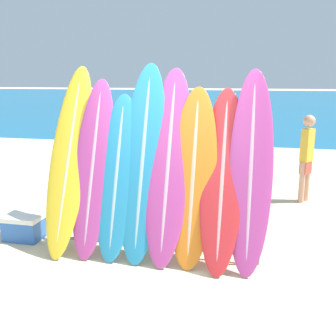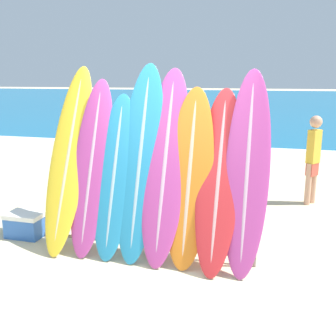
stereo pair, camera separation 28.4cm
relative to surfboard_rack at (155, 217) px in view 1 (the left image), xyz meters
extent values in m
plane|color=beige|center=(-0.01, -0.58, -0.51)|extent=(160.00, 160.00, 0.00)
cube|color=#146693|center=(-0.01, 37.96, -0.51)|extent=(120.00, 60.00, 0.00)
cube|color=white|center=(-0.01, 8.26, -0.51)|extent=(120.00, 0.60, 0.01)
cylinder|color=gray|center=(-1.31, 0.00, -0.04)|extent=(0.04, 0.04, 0.95)
cylinder|color=gray|center=(1.31, 0.00, -0.04)|extent=(0.04, 0.04, 0.95)
cylinder|color=gray|center=(0.00, 0.00, 0.42)|extent=(2.66, 0.04, 0.04)
cylinder|color=gray|center=(0.00, 0.00, -0.39)|extent=(2.66, 0.04, 0.04)
ellipsoid|color=yellow|center=(-1.18, 0.09, 0.70)|extent=(0.53, 1.16, 2.42)
ellipsoid|color=beige|center=(-1.18, 0.09, 0.70)|extent=(0.09, 1.13, 2.33)
ellipsoid|color=#B23D8E|center=(-0.83, 0.04, 0.61)|extent=(0.52, 0.92, 2.25)
ellipsoid|color=#CAA1BE|center=(-0.83, 0.04, 0.61)|extent=(0.09, 0.89, 2.16)
ellipsoid|color=teal|center=(-0.49, 0.00, 0.51)|extent=(0.52, 0.83, 2.06)
ellipsoid|color=#98BACC|center=(-0.49, 0.00, 0.51)|extent=(0.09, 0.81, 1.98)
ellipsoid|color=teal|center=(-0.17, 0.08, 0.71)|extent=(0.57, 0.98, 2.45)
ellipsoid|color=#98BACC|center=(-0.17, 0.08, 0.71)|extent=(0.10, 0.95, 2.36)
ellipsoid|color=#B23D8E|center=(0.17, 0.07, 0.68)|extent=(0.57, 1.02, 2.39)
ellipsoid|color=#CAA1BE|center=(0.17, 0.07, 0.68)|extent=(0.10, 0.99, 2.30)
ellipsoid|color=orange|center=(0.48, 0.02, 0.56)|extent=(0.57, 0.84, 2.15)
ellipsoid|color=beige|center=(0.48, 0.02, 0.56)|extent=(0.10, 0.81, 2.07)
ellipsoid|color=red|center=(0.84, 0.03, 0.56)|extent=(0.53, 1.07, 2.14)
ellipsoid|color=#D19A9C|center=(0.84, 0.03, 0.56)|extent=(0.10, 1.04, 2.06)
ellipsoid|color=#B23D8E|center=(1.17, 0.07, 0.67)|extent=(0.52, 1.01, 2.38)
ellipsoid|color=#CAA1BE|center=(1.17, 0.07, 0.67)|extent=(0.09, 0.98, 2.28)
cylinder|color=tan|center=(2.10, 2.71, -0.13)|extent=(0.11, 0.11, 0.76)
cylinder|color=tan|center=(2.20, 2.85, -0.13)|extent=(0.11, 0.11, 0.76)
cube|color=#CC4C3D|center=(2.15, 2.78, 0.13)|extent=(0.23, 0.25, 0.23)
cube|color=gold|center=(2.15, 2.78, 0.55)|extent=(0.26, 0.28, 0.60)
sphere|color=tan|center=(2.15, 2.78, 0.98)|extent=(0.22, 0.22, 0.22)
cylinder|color=beige|center=(-2.50, 4.45, -0.09)|extent=(0.12, 0.12, 0.84)
cylinder|color=beige|center=(-2.67, 4.39, -0.09)|extent=(0.12, 0.12, 0.84)
cube|color=#478466|center=(-2.59, 4.42, 0.20)|extent=(0.27, 0.21, 0.25)
cube|color=white|center=(-2.59, 4.42, 0.66)|extent=(0.30, 0.24, 0.66)
sphere|color=beige|center=(-2.59, 4.42, 1.15)|extent=(0.24, 0.24, 0.24)
cylinder|color=#846047|center=(-1.04, 2.11, -0.13)|extent=(0.11, 0.11, 0.77)
cylinder|color=#846047|center=(-1.06, 1.94, -0.13)|extent=(0.11, 0.11, 0.77)
cube|color=#282D38|center=(-1.05, 2.02, 0.14)|extent=(0.16, 0.23, 0.23)
cube|color=#2D333D|center=(-1.05, 2.02, 0.55)|extent=(0.18, 0.25, 0.60)
sphere|color=#846047|center=(-1.05, 2.02, 0.99)|extent=(0.22, 0.22, 0.22)
cube|color=#2D60B7|center=(-1.95, 0.10, -0.37)|extent=(0.51, 0.36, 0.29)
cube|color=white|center=(-1.95, 0.10, -0.19)|extent=(0.53, 0.37, 0.06)
camera|label=1|loc=(1.17, -4.59, 1.74)|focal=42.00mm
camera|label=2|loc=(1.45, -4.53, 1.74)|focal=42.00mm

